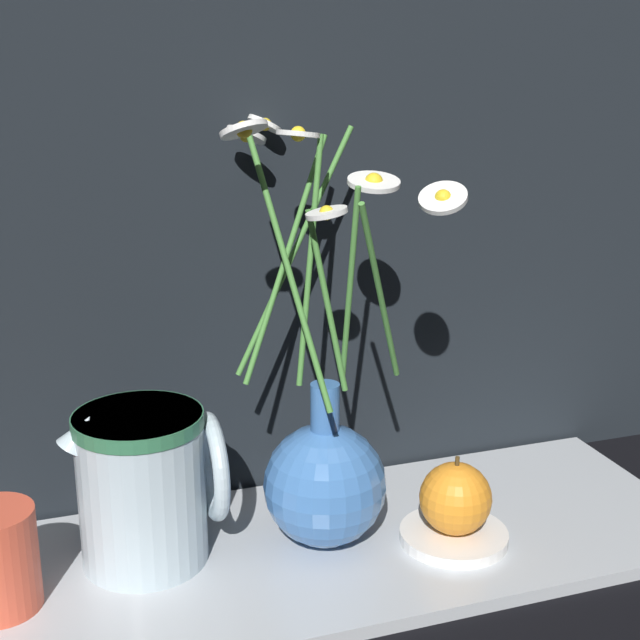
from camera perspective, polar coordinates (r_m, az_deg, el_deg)
The scene contains 6 objects.
ground_plane at distance 0.83m, azimuth -0.19°, elevation -14.88°, with size 6.00×6.00×0.00m, color black.
shelf at distance 0.83m, azimuth -0.19°, elevation -14.53°, with size 0.72×0.25×0.01m.
vase_with_flowers at distance 0.80m, azimuth 0.29°, elevation -9.42°, with size 0.20×0.22×0.38m.
ceramic_pitcher at distance 0.79m, azimuth -11.09°, elevation -10.05°, with size 0.13×0.11×0.15m.
saucer_plate at distance 0.84m, azimuth 8.55°, elevation -13.49°, with size 0.10×0.10×0.01m.
orange_fruit at distance 0.82m, azimuth 8.67°, elevation -11.21°, with size 0.07×0.07×0.07m.
Camera 1 is at (-0.23, -0.67, 0.44)m, focal length 50.00 mm.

